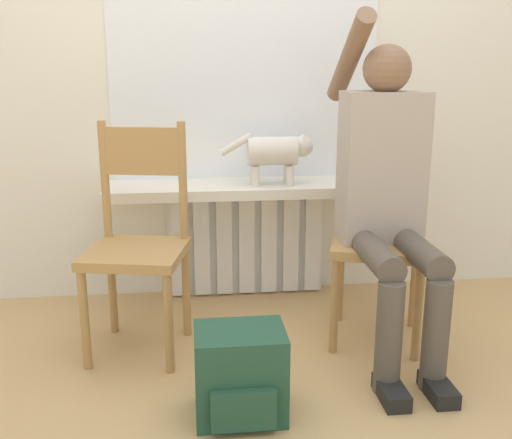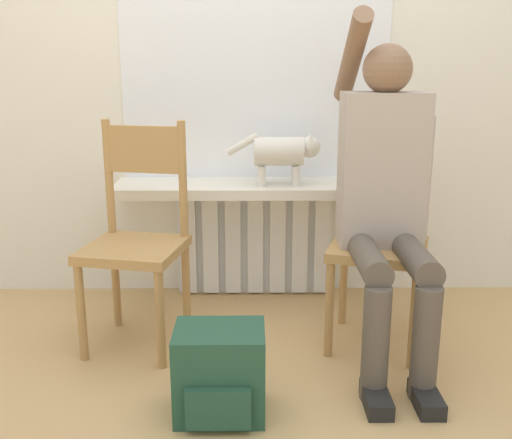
# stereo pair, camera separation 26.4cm
# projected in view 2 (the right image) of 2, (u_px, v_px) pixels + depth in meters

# --- Properties ---
(ground_plane) EXTENTS (12.00, 12.00, 0.00)m
(ground_plane) POSITION_uv_depth(u_px,v_px,m) (258.00, 413.00, 2.11)
(ground_plane) COLOR tan
(wall_with_window) EXTENTS (7.00, 0.06, 2.70)m
(wall_with_window) POSITION_uv_depth(u_px,v_px,m) (255.00, 30.00, 2.95)
(wall_with_window) COLOR white
(wall_with_window) RESTS_ON ground_plane
(radiator) EXTENTS (0.82, 0.08, 0.57)m
(radiator) POSITION_uv_depth(u_px,v_px,m) (255.00, 241.00, 3.15)
(radiator) COLOR white
(radiator) RESTS_ON ground_plane
(windowsill) EXTENTS (1.39, 0.34, 0.05)m
(windowsill) POSITION_uv_depth(u_px,v_px,m) (255.00, 188.00, 2.96)
(windowsill) COLOR white
(windowsill) RESTS_ON radiator
(window_glass) EXTENTS (1.33, 0.01, 1.04)m
(window_glass) POSITION_uv_depth(u_px,v_px,m) (255.00, 74.00, 2.97)
(window_glass) COLOR white
(window_glass) RESTS_ON windowsill
(chair_left) EXTENTS (0.46, 0.46, 0.96)m
(chair_left) POSITION_uv_depth(u_px,v_px,m) (137.00, 236.00, 2.54)
(chair_left) COLOR #B2844C
(chair_left) RESTS_ON ground_plane
(chair_right) EXTENTS (0.49, 0.49, 0.96)m
(chair_right) POSITION_uv_depth(u_px,v_px,m) (380.00, 235.00, 2.55)
(chair_right) COLOR #B2844C
(chair_right) RESTS_ON ground_plane
(person) EXTENTS (0.36, 1.00, 1.41)m
(person) POSITION_uv_depth(u_px,v_px,m) (386.00, 190.00, 2.38)
(person) COLOR brown
(person) RESTS_ON ground_plane
(cat) EXTENTS (0.45, 0.14, 0.26)m
(cat) POSITION_uv_depth(u_px,v_px,m) (283.00, 152.00, 2.87)
(cat) COLOR silver
(cat) RESTS_ON windowsill
(backpack) EXTENTS (0.31, 0.26, 0.32)m
(backpack) POSITION_uv_depth(u_px,v_px,m) (220.00, 373.00, 2.08)
(backpack) COLOR #234C38
(backpack) RESTS_ON ground_plane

